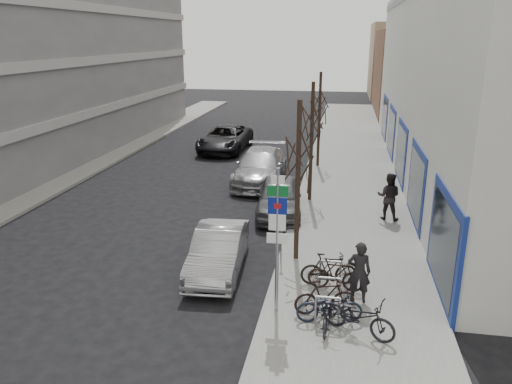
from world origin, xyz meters
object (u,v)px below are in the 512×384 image
at_px(tree_near, 299,144).
at_px(lane_car, 225,138).
at_px(parked_car_front, 218,251).
at_px(pedestrian_near, 359,272).
at_px(highway_sign_pole, 277,232).
at_px(bike_mid_curb, 330,304).
at_px(meter_front, 281,242).
at_px(bike_near_left, 329,312).
at_px(bike_far_curb, 359,313).
at_px(meter_mid, 297,193).
at_px(tree_far, 320,97).
at_px(bike_near_right, 325,297).
at_px(parked_car_back, 260,167).
at_px(bike_mid_inner, 329,269).
at_px(parked_car_mid, 279,196).
at_px(bike_far_inner, 336,274).
at_px(tree_mid, 312,114).
at_px(bike_rack, 329,287).
at_px(pedestrian_far, 389,196).

relative_size(tree_near, lane_car, 0.91).
height_order(parked_car_front, pedestrian_near, pedestrian_near).
xyz_separation_m(highway_sign_pole, bike_mid_curb, (1.45, -0.33, -1.77)).
height_order(tree_near, meter_front, tree_near).
bearing_deg(tree_near, parked_car_front, -155.12).
height_order(bike_near_left, bike_far_curb, bike_far_curb).
height_order(meter_mid, bike_near_left, meter_mid).
distance_m(tree_far, bike_mid_curb, 17.23).
distance_m(tree_far, bike_near_right, 16.84).
xyz_separation_m(bike_far_curb, parked_car_back, (-4.78, 13.64, 0.11)).
height_order(bike_mid_inner, parked_car_mid, parked_car_mid).
xyz_separation_m(tree_far, bike_far_inner, (1.37, -15.05, -3.44)).
height_order(bike_near_left, parked_car_back, parked_car_back).
relative_size(tree_far, parked_car_front, 1.26).
distance_m(tree_mid, bike_near_left, 11.25).
distance_m(bike_near_right, lane_car, 21.38).
distance_m(meter_mid, parked_car_mid, 0.81).
bearing_deg(parked_car_front, tree_near, 20.75).
xyz_separation_m(meter_front, bike_near_left, (1.69, -3.63, -0.30)).
height_order(bike_mid_curb, parked_car_mid, parked_car_mid).
relative_size(meter_front, parked_car_mid, 0.27).
bearing_deg(bike_rack, lane_car, 111.29).
bearing_deg(bike_rack, parked_car_mid, 107.49).
xyz_separation_m(bike_mid_curb, parked_car_front, (-3.68, 2.71, 0.03)).
xyz_separation_m(parked_car_front, lane_car, (-3.96, 17.71, 0.12)).
bearing_deg(bike_far_curb, meter_front, 57.22).
relative_size(bike_rack, lane_car, 0.38).
relative_size(bike_rack, bike_mid_curb, 1.29).
xyz_separation_m(bike_rack, lane_car, (-7.59, 19.48, 0.18)).
height_order(tree_near, bike_mid_curb, tree_near).
distance_m(bike_mid_curb, parked_car_back, 13.82).
xyz_separation_m(bike_far_curb, pedestrian_far, (1.36, 8.71, 0.39)).
xyz_separation_m(bike_mid_inner, lane_car, (-7.54, 18.31, 0.16)).
xyz_separation_m(highway_sign_pole, parked_car_mid, (-1.00, 8.23, -1.67)).
height_order(meter_front, parked_car_front, parked_car_front).
height_order(tree_mid, bike_mid_inner, tree_mid).
bearing_deg(tree_mid, tree_far, 90.00).
bearing_deg(tree_far, bike_far_curb, -83.45).
xyz_separation_m(bike_near_left, bike_far_inner, (0.13, 2.07, 0.04)).
distance_m(bike_near_right, bike_far_curb, 1.20).
bearing_deg(highway_sign_pole, pedestrian_far, 66.00).
bearing_deg(pedestrian_far, parked_car_mid, 8.39).
relative_size(meter_mid, bike_mid_inner, 0.74).
xyz_separation_m(bike_near_left, parked_car_back, (-4.04, 13.50, 0.25)).
bearing_deg(bike_near_right, bike_far_inner, -27.02).
relative_size(tree_near, pedestrian_far, 2.77).
relative_size(bike_rack, bike_far_inner, 1.35).
bearing_deg(tree_near, tree_mid, 90.00).
bearing_deg(bike_rack, tree_near, 112.48).
distance_m(tree_far, pedestrian_far, 9.65).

